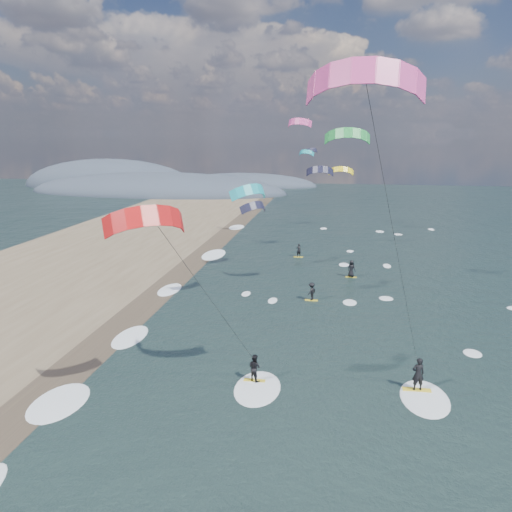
# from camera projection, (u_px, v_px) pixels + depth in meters

# --- Properties ---
(ground) EXTENTS (260.00, 260.00, 0.00)m
(ground) POSITION_uv_depth(u_px,v_px,m) (231.00, 507.00, 19.19)
(ground) COLOR black
(ground) RESTS_ON ground
(wet_sand_strip) EXTENTS (3.00, 240.00, 0.00)m
(wet_sand_strip) POSITION_uv_depth(u_px,v_px,m) (74.00, 367.00, 30.66)
(wet_sand_strip) COLOR #382D23
(wet_sand_strip) RESTS_ON ground
(coastal_hills) EXTENTS (80.00, 41.00, 15.00)m
(coastal_hills) POSITION_uv_depth(u_px,v_px,m) (149.00, 189.00, 129.61)
(coastal_hills) COLOR #3D4756
(coastal_hills) RESTS_ON ground
(kitesurfer_near_a) EXTENTS (8.01, 8.54, 17.20)m
(kitesurfer_near_a) POSITION_uv_depth(u_px,v_px,m) (378.00, 146.00, 20.34)
(kitesurfer_near_a) COLOR gold
(kitesurfer_near_a) RESTS_ON ground
(kitesurfer_near_b) EXTENTS (7.00, 8.97, 11.79)m
(kitesurfer_near_b) POSITION_uv_depth(u_px,v_px,m) (191.00, 279.00, 23.49)
(kitesurfer_near_b) COLOR gold
(kitesurfer_near_b) RESTS_ON ground
(far_kitesurfers) EXTENTS (6.97, 16.24, 1.76)m
(far_kitesurfers) POSITION_uv_depth(u_px,v_px,m) (325.00, 274.00, 47.93)
(far_kitesurfers) COLOR gold
(far_kitesurfers) RESTS_ON ground
(bg_kite_field) EXTENTS (11.76, 68.59, 9.77)m
(bg_kite_field) POSITION_uv_depth(u_px,v_px,m) (310.00, 158.00, 62.62)
(bg_kite_field) COLOR black
(bg_kite_field) RESTS_ON ground
(shoreline_surf) EXTENTS (2.40, 79.40, 0.11)m
(shoreline_surf) POSITION_uv_depth(u_px,v_px,m) (125.00, 338.00, 35.02)
(shoreline_surf) COLOR white
(shoreline_surf) RESTS_ON ground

